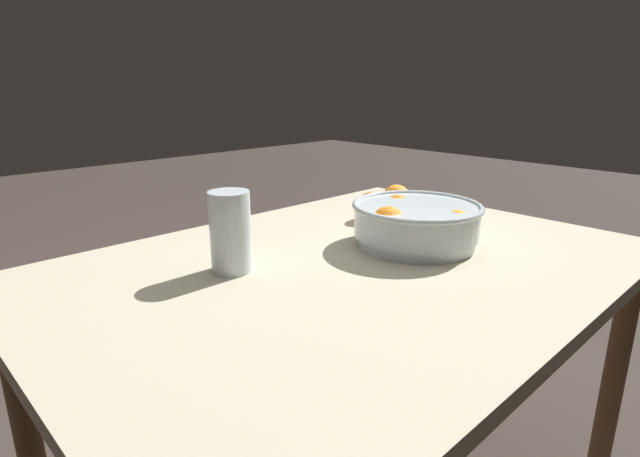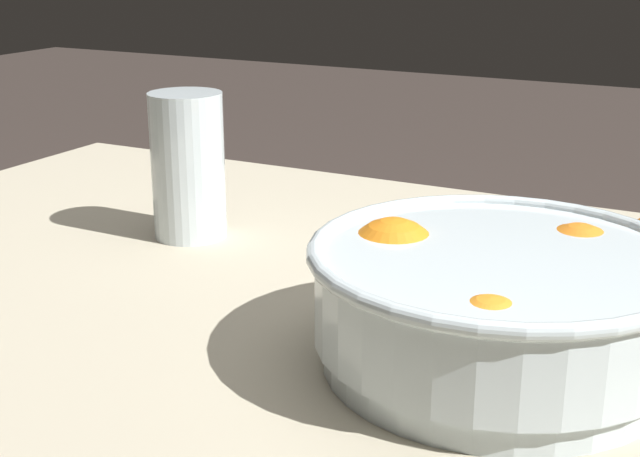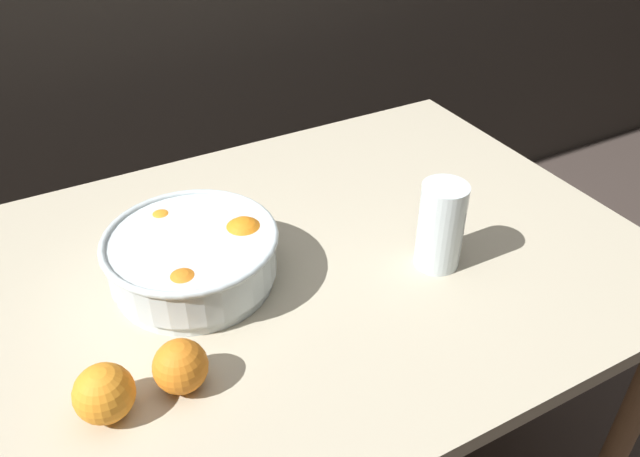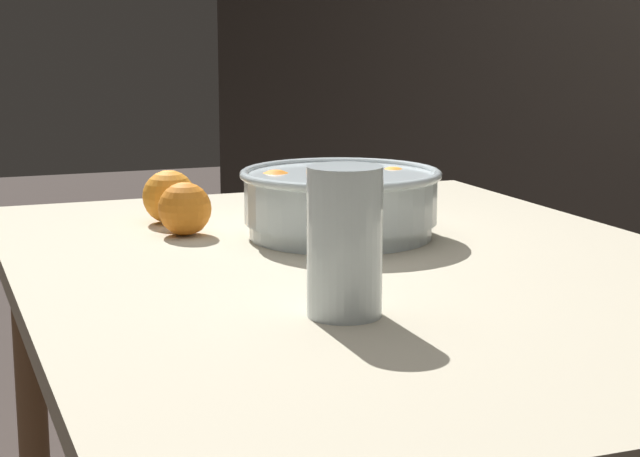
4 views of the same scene
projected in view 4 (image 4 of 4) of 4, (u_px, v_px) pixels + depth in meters
The scene contains 5 objects.
dining_table at pixel (372, 325), 1.34m from camera, with size 1.20×0.86×0.71m.
fruit_bowl at pixel (341, 200), 1.49m from camera, with size 0.28×0.28×0.10m.
juice_glass at pixel (345, 250), 1.09m from camera, with size 0.08×0.08×0.15m.
orange_loose_near_bowl at pixel (185, 209), 1.50m from camera, with size 0.08×0.08×0.08m, color orange.
orange_loose_front at pixel (169, 197), 1.60m from camera, with size 0.08×0.08×0.08m, color orange.
Camera 4 is at (1.19, -0.52, 1.00)m, focal length 60.00 mm.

